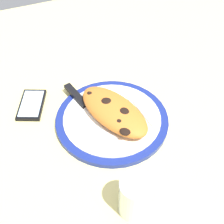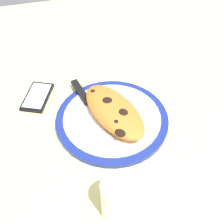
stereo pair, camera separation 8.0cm
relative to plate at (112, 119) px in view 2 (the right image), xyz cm
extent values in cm
cube|color=#E5D684|center=(0.00, 0.00, -2.33)|extent=(150.00, 150.00, 3.00)
cylinder|color=navy|center=(0.00, 0.00, -0.12)|extent=(30.73, 30.73, 1.43)
cylinder|color=white|center=(0.00, 0.00, 0.75)|extent=(26.54, 26.54, 0.30)
ellipsoid|color=orange|center=(0.32, -0.53, 3.15)|extent=(25.27, 17.39, 4.50)
ellipsoid|color=black|center=(7.51, 3.28, 4.43)|extent=(2.37, 2.25, 0.68)
ellipsoid|color=black|center=(2.23, 0.58, 5.02)|extent=(4.23, 4.16, 1.11)
ellipsoid|color=black|center=(-8.21, -0.18, 4.05)|extent=(3.16, 3.10, 1.03)
ellipsoid|color=black|center=(-2.83, -2.07, 4.97)|extent=(3.95, 3.79, 1.08)
ellipsoid|color=black|center=(-4.92, 0.34, 4.67)|extent=(2.33, 2.24, 0.74)
cube|color=silver|center=(-3.33, -8.46, 1.10)|extent=(12.14, 1.59, 0.40)
cube|color=silver|center=(4.71, -8.00, 1.10)|extent=(4.12, 2.43, 0.40)
cube|color=silver|center=(-0.77, 3.70, 1.10)|extent=(14.10, 4.53, 0.40)
cube|color=black|center=(11.36, 6.32, 1.50)|extent=(10.93, 4.22, 1.20)
cube|color=black|center=(14.65, 18.86, -0.33)|extent=(13.63, 10.98, 1.00)
cube|color=silver|center=(14.65, 18.86, 0.25)|extent=(11.91, 9.48, 0.16)
cylinder|color=silver|center=(-25.19, 5.81, 4.39)|extent=(6.70, 6.70, 10.45)
cylinder|color=silver|center=(-25.19, 5.81, 1.97)|extent=(6.17, 6.17, 5.21)
camera|label=1|loc=(-50.72, 22.02, 61.26)|focal=48.46mm
camera|label=2|loc=(-53.38, 14.44, 61.26)|focal=48.46mm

